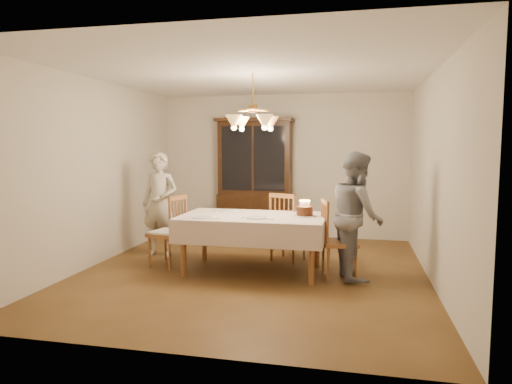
% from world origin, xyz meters
% --- Properties ---
extents(ground, '(5.00, 5.00, 0.00)m').
position_xyz_m(ground, '(0.00, 0.00, 0.00)').
color(ground, '#523517').
rests_on(ground, ground).
extents(room_shell, '(5.00, 5.00, 5.00)m').
position_xyz_m(room_shell, '(0.00, 0.00, 1.58)').
color(room_shell, white).
rests_on(room_shell, ground).
extents(dining_table, '(1.90, 1.10, 0.76)m').
position_xyz_m(dining_table, '(0.00, 0.00, 0.68)').
color(dining_table, brown).
rests_on(dining_table, ground).
extents(china_hutch, '(1.38, 0.54, 2.16)m').
position_xyz_m(china_hutch, '(-0.47, 2.25, 1.04)').
color(china_hutch, black).
rests_on(china_hutch, ground).
extents(chair_far_side, '(0.56, 0.55, 1.00)m').
position_xyz_m(chair_far_side, '(0.37, 0.69, 0.44)').
color(chair_far_side, brown).
rests_on(chair_far_side, ground).
extents(chair_left_end, '(0.51, 0.52, 1.00)m').
position_xyz_m(chair_left_end, '(-1.22, 0.03, 0.45)').
color(chair_left_end, brown).
rests_on(chair_left_end, ground).
extents(chair_right_end, '(0.51, 0.53, 1.00)m').
position_xyz_m(chair_right_end, '(1.12, -0.04, 0.44)').
color(chair_right_end, brown).
rests_on(chair_right_end, ground).
extents(elderly_woman, '(0.61, 0.43, 1.58)m').
position_xyz_m(elderly_woman, '(-1.56, 0.55, 0.79)').
color(elderly_woman, beige).
rests_on(elderly_woman, ground).
extents(adult_in_grey, '(0.77, 0.90, 1.61)m').
position_xyz_m(adult_in_grey, '(1.34, 0.01, 0.80)').
color(adult_in_grey, slate).
rests_on(adult_in_grey, ground).
extents(birthday_cake, '(0.30, 0.30, 0.21)m').
position_xyz_m(birthday_cake, '(0.68, 0.08, 0.82)').
color(birthday_cake, white).
rests_on(birthday_cake, dining_table).
extents(place_setting_near_left, '(0.39, 0.24, 0.02)m').
position_xyz_m(place_setting_near_left, '(-0.57, -0.35, 0.77)').
color(place_setting_near_left, white).
rests_on(place_setting_near_left, dining_table).
extents(place_setting_near_right, '(0.41, 0.26, 0.02)m').
position_xyz_m(place_setting_near_right, '(0.11, -0.22, 0.77)').
color(place_setting_near_right, white).
rests_on(place_setting_near_right, dining_table).
extents(place_setting_far_left, '(0.37, 0.23, 0.02)m').
position_xyz_m(place_setting_far_left, '(-0.43, 0.26, 0.77)').
color(place_setting_far_left, white).
rests_on(place_setting_far_left, dining_table).
extents(chandelier, '(0.62, 0.62, 0.73)m').
position_xyz_m(chandelier, '(-0.00, -0.00, 1.98)').
color(chandelier, '#BF8C3F').
rests_on(chandelier, ground).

